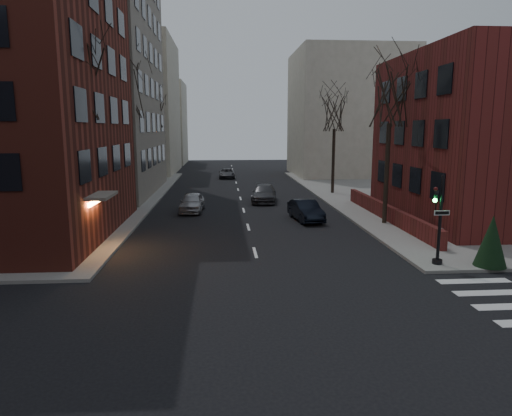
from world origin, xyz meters
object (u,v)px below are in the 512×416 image
(tree_left_b, at_px, (126,91))
(tree_right_a, at_px, (390,97))
(streetlamp_near, at_px, (126,157))
(car_lane_far, at_px, (227,173))
(evergreen_shrub, at_px, (492,241))
(car_lane_gray, at_px, (264,193))
(tree_left_a, at_px, (77,81))
(sandwich_board, at_px, (439,235))
(tree_left_c, at_px, (153,110))
(parked_sedan, at_px, (306,210))
(streetlamp_far, at_px, (163,146))
(tree_right_b, at_px, (335,113))
(traffic_signal, at_px, (438,226))
(car_lane_silver, at_px, (192,202))

(tree_left_b, relative_size, tree_right_a, 1.11)
(tree_left_b, xyz_separation_m, streetlamp_near, (0.60, -4.00, -4.68))
(streetlamp_near, xyz_separation_m, car_lane_far, (7.21, 24.97, -3.65))
(streetlamp_near, distance_m, evergreen_shrub, 22.98)
(car_lane_gray, bearing_deg, tree_left_a, -119.87)
(sandwich_board, bearing_deg, tree_left_b, 141.76)
(tree_left_a, relative_size, sandwich_board, 12.44)
(tree_left_c, height_order, parked_sedan, tree_left_c)
(streetlamp_far, distance_m, car_lane_far, 9.48)
(streetlamp_near, bearing_deg, parked_sedan, -10.05)
(parked_sedan, bearing_deg, tree_left_c, 114.88)
(tree_right_b, xyz_separation_m, parked_sedan, (-4.80, -12.16, -6.89))
(tree_right_a, distance_m, tree_right_b, 14.01)
(traffic_signal, bearing_deg, evergreen_shrub, -12.57)
(parked_sedan, height_order, car_lane_far, parked_sedan)
(tree_left_b, distance_m, car_lane_far, 23.88)
(tree_left_b, bearing_deg, car_lane_silver, -24.88)
(parked_sedan, bearing_deg, evergreen_shrub, -69.03)
(tree_left_b, distance_m, evergreen_shrub, 26.90)
(car_lane_far, height_order, sandwich_board, car_lane_far)
(tree_left_c, distance_m, tree_right_a, 28.17)
(car_lane_gray, bearing_deg, evergreen_shrub, -59.63)
(tree_right_b, distance_m, streetlamp_near, 20.01)
(tree_left_a, xyz_separation_m, parked_sedan, (12.80, 5.84, -7.78))
(tree_left_b, relative_size, tree_right_b, 1.18)
(streetlamp_near, bearing_deg, traffic_signal, -38.87)
(tree_right_b, bearing_deg, car_lane_silver, -146.83)
(traffic_signal, xyz_separation_m, evergreen_shrub, (2.22, -0.49, -0.61))
(tree_right_b, bearing_deg, tree_right_a, -90.00)
(tree_right_b, bearing_deg, tree_left_a, -134.36)
(traffic_signal, xyz_separation_m, parked_sedan, (-3.94, 10.84, -1.21))
(tree_right_b, relative_size, car_lane_gray, 1.87)
(tree_left_a, xyz_separation_m, tree_right_a, (17.60, 4.00, -0.44))
(streetlamp_near, relative_size, car_lane_gray, 1.28)
(car_lane_far, bearing_deg, tree_left_b, -110.27)
(streetlamp_far, relative_size, parked_sedan, 1.49)
(tree_right_b, bearing_deg, tree_left_c, 155.56)
(car_lane_silver, xyz_separation_m, sandwich_board, (13.68, -11.09, -0.15))
(tree_right_a, xyz_separation_m, streetlamp_far, (-17.00, 24.00, -3.79))
(tree_left_b, height_order, car_lane_silver, tree_left_b)
(tree_left_b, bearing_deg, car_lane_gray, 10.73)
(tree_left_a, bearing_deg, tree_left_b, 90.00)
(tree_right_b, height_order, car_lane_far, tree_right_b)
(tree_left_a, height_order, evergreen_shrub, tree_left_a)
(tree_left_b, xyz_separation_m, evergreen_shrub, (18.96, -17.50, -7.62))
(tree_right_b, xyz_separation_m, evergreen_shrub, (1.36, -23.50, -6.29))
(streetlamp_near, height_order, streetlamp_far, same)
(tree_left_b, bearing_deg, streetlamp_far, 87.85)
(parked_sedan, height_order, car_lane_gray, car_lane_gray)
(tree_left_c, relative_size, sandwich_board, 11.79)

